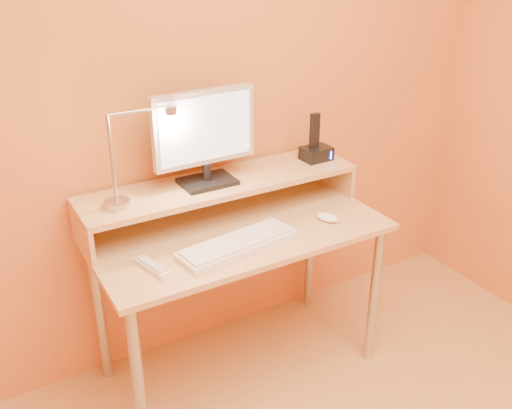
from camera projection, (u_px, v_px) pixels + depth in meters
wall_back at (200, 84)px, 2.31m from camera, size 3.00×0.04×2.50m
desk_leg_fl at (139, 385)px, 2.01m from camera, size 0.04×0.04×0.69m
desk_leg_fr at (374, 296)px, 2.51m from camera, size 0.04×0.04×0.69m
desk_leg_bl at (99, 312)px, 2.40m from camera, size 0.04×0.04×0.69m
desk_leg_br at (310, 248)px, 2.90m from camera, size 0.04×0.04×0.69m
desk_lower at (239, 231)px, 2.30m from camera, size 1.20×0.60×0.02m
shelf_riser_left at (82, 234)px, 2.11m from camera, size 0.02×0.30×0.14m
shelf_riser_right at (333, 174)px, 2.65m from camera, size 0.02×0.30×0.14m
desk_shelf at (221, 183)px, 2.35m from camera, size 1.20×0.30×0.02m
monitor_foot at (207, 181)px, 2.31m from camera, size 0.22×0.16×0.02m
monitor_neck at (207, 172)px, 2.29m from camera, size 0.04×0.04×0.07m
monitor_panel at (204, 127)px, 2.22m from camera, size 0.44×0.05×0.30m
monitor_back at (202, 126)px, 2.24m from camera, size 0.40×0.03×0.25m
monitor_screen at (206, 129)px, 2.20m from camera, size 0.40×0.02×0.26m
lamp_base at (117, 204)px, 2.11m from camera, size 0.10×0.10×0.02m
lamp_post at (112, 160)px, 2.03m from camera, size 0.01×0.01×0.33m
lamp_arm at (139, 111)px, 2.01m from camera, size 0.24×0.01×0.01m
lamp_head at (171, 110)px, 2.07m from camera, size 0.04×0.04×0.03m
lamp_bulb at (171, 114)px, 2.08m from camera, size 0.03×0.03×0.00m
phone_dock at (316, 153)px, 2.55m from camera, size 0.13×0.10×0.06m
phone_handset at (315, 131)px, 2.49m from camera, size 0.04×0.03×0.16m
phone_led at (331, 155)px, 2.53m from camera, size 0.01×0.00×0.04m
keyboard at (238, 244)px, 2.15m from camera, size 0.50×0.22×0.02m
mouse at (327, 217)px, 2.35m from camera, size 0.09×0.11×0.03m
remote_control at (152, 267)px, 2.01m from camera, size 0.09×0.17×0.02m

